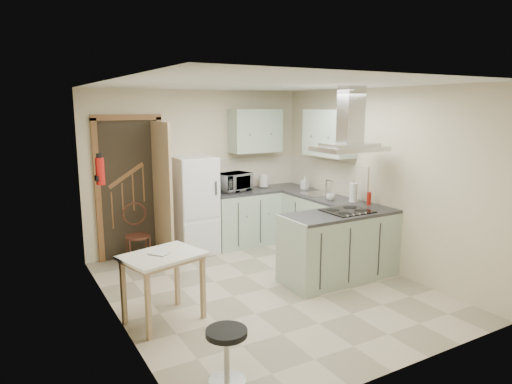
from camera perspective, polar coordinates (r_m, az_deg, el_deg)
floor at (r=5.84m, az=1.27°, el=-11.98°), size 4.20×4.20×0.00m
ceiling at (r=5.39m, az=1.38°, el=13.32°), size 4.20×4.20×0.00m
back_wall at (r=7.33m, az=-7.24°, el=2.77°), size 3.60×0.00×3.60m
left_wall at (r=4.82m, az=-17.31°, el=-1.82°), size 0.00×4.20×4.20m
right_wall at (r=6.59m, az=14.83°, el=1.59°), size 0.00×4.20×4.20m
doorway at (r=6.99m, az=-15.44°, el=0.41°), size 1.10×0.12×2.10m
fridge at (r=7.07m, az=-7.69°, el=-1.65°), size 0.60×0.60×1.50m
counter_back at (r=7.50m, az=-1.54°, el=-3.20°), size 1.08×0.60×0.90m
counter_right at (r=7.39m, az=6.72°, el=-3.48°), size 0.60×1.95×0.90m
splashback at (r=7.75m, az=-0.63°, el=2.54°), size 1.68×0.02×0.50m
wall_cabinet_back at (r=7.54m, az=-0.10°, el=7.66°), size 0.85×0.35×0.70m
wall_cabinet_right at (r=7.04m, az=9.15°, el=7.30°), size 0.35×0.90×0.70m
peninsula at (r=6.12m, az=10.46°, el=-6.61°), size 1.55×0.65×0.90m
hob at (r=6.07m, az=11.33°, el=-2.33°), size 0.58×0.50×0.01m
extractor_hood at (r=5.94m, az=11.62°, el=5.34°), size 0.90×0.55×0.10m
sink at (r=7.15m, az=7.64°, el=-0.24°), size 0.45×0.40×0.01m
fire_extinguisher at (r=5.65m, az=-18.90°, el=2.47°), size 0.10×0.10×0.32m
drop_leaf_table at (r=5.00m, az=-11.47°, el=-11.66°), size 0.92×0.78×0.74m
bentwood_chair at (r=6.84m, az=-14.56°, el=-5.38°), size 0.38×0.38×0.79m
stool at (r=4.00m, az=-3.68°, el=-19.72°), size 0.37×0.37×0.47m
microwave at (r=7.34m, az=-2.82°, el=1.25°), size 0.60×0.48×0.29m
kettle at (r=7.65m, az=0.95°, el=1.43°), size 0.19×0.19×0.24m
cereal_box at (r=7.60m, az=-1.04°, el=1.45°), size 0.12×0.19×0.26m
soap_bottle at (r=7.56m, az=6.10°, el=1.17°), size 0.12×0.12×0.21m
paper_towel at (r=6.64m, az=12.09°, el=-0.04°), size 0.14×0.14×0.28m
cup at (r=6.71m, az=9.30°, el=-0.62°), size 0.14×0.14×0.10m
red_bottle at (r=6.54m, az=13.94°, el=-0.78°), size 0.08×0.08×0.17m
book at (r=4.81m, az=-12.56°, el=-7.31°), size 0.24×0.25×0.09m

